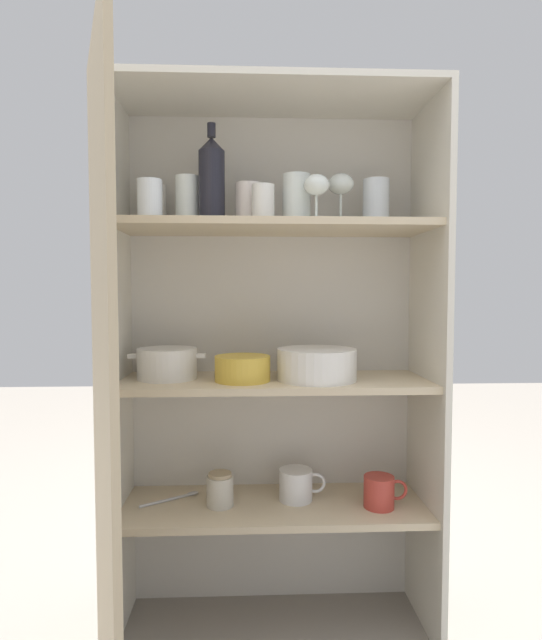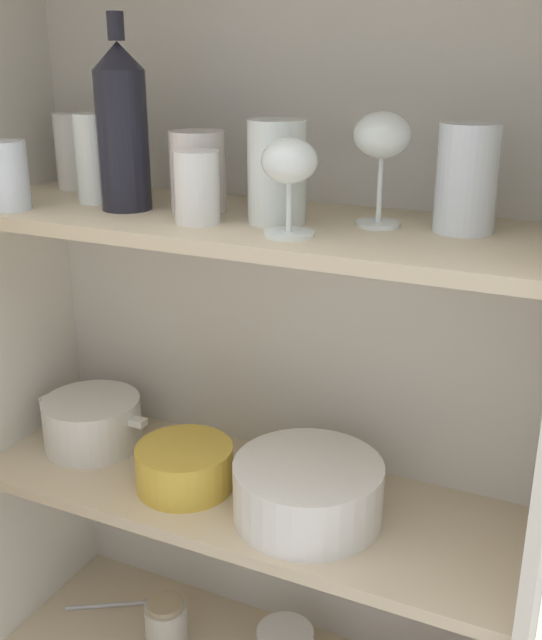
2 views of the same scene
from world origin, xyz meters
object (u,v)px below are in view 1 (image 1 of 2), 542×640
at_px(mixing_bowl_large, 242,367).
at_px(casserole_dish, 167,363).
at_px(wine_bottle, 212,179).
at_px(storage_jar, 220,490).
at_px(plate_stack_white, 317,364).
at_px(coffee_mug_primary, 296,485).

xyz_separation_m(mixing_bowl_large, casserole_dish, (-0.22, 0.05, 0.01)).
height_order(wine_bottle, storage_jar, wine_bottle).
bearing_deg(casserole_dish, plate_stack_white, -5.27).
distance_m(mixing_bowl_large, coffee_mug_primary, 0.40).
relative_size(wine_bottle, mixing_bowl_large, 1.72).
relative_size(wine_bottle, coffee_mug_primary, 1.95).
height_order(casserole_dish, coffee_mug_primary, casserole_dish).
bearing_deg(coffee_mug_primary, plate_stack_white, -39.57).
height_order(mixing_bowl_large, coffee_mug_primary, mixing_bowl_large).
height_order(mixing_bowl_large, casserole_dish, casserole_dish).
relative_size(mixing_bowl_large, coffee_mug_primary, 1.13).
distance_m(plate_stack_white, storage_jar, 0.46).
xyz_separation_m(plate_stack_white, coffee_mug_primary, (-0.05, 0.04, -0.37)).
height_order(plate_stack_white, storage_jar, plate_stack_white).
height_order(wine_bottle, mixing_bowl_large, wine_bottle).
bearing_deg(mixing_bowl_large, casserole_dish, 167.94).
relative_size(coffee_mug_primary, storage_jar, 1.43).
bearing_deg(storage_jar, casserole_dish, 169.69).
bearing_deg(casserole_dish, coffee_mug_primary, 0.60).
relative_size(mixing_bowl_large, casserole_dish, 0.70).
height_order(plate_stack_white, casserole_dish, plate_stack_white).
bearing_deg(wine_bottle, plate_stack_white, 0.02).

